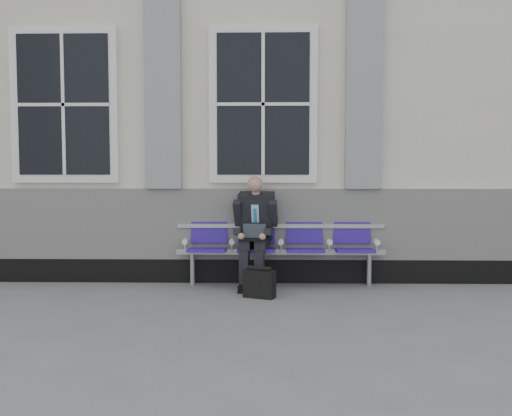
{
  "coord_description": "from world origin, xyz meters",
  "views": [
    {
      "loc": [
        0.42,
        -5.73,
        1.44
      ],
      "look_at": [
        0.27,
        0.9,
        0.99
      ],
      "focal_mm": 40.0,
      "sensor_mm": 36.0,
      "label": 1
    }
  ],
  "objects": [
    {
      "name": "briefcase",
      "position": [
        0.32,
        0.6,
        0.16
      ],
      "size": [
        0.38,
        0.26,
        0.36
      ],
      "color": "black",
      "rests_on": "ground"
    },
    {
      "name": "station_building",
      "position": [
        -0.02,
        3.47,
        2.22
      ],
      "size": [
        14.4,
        4.4,
        4.49
      ],
      "color": "silver",
      "rests_on": "ground"
    },
    {
      "name": "ground",
      "position": [
        0.0,
        0.0,
        0.0
      ],
      "size": [
        70.0,
        70.0,
        0.0
      ],
      "primitive_type": "plane",
      "color": "slate",
      "rests_on": "ground"
    },
    {
      "name": "businessman",
      "position": [
        0.26,
        1.2,
        0.74
      ],
      "size": [
        0.56,
        0.75,
        1.36
      ],
      "color": "black",
      "rests_on": "ground"
    },
    {
      "name": "bench",
      "position": [
        0.57,
        1.32,
        0.55
      ],
      "size": [
        2.6,
        0.47,
        0.91
      ],
      "color": "#9EA0A3",
      "rests_on": "ground"
    }
  ]
}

